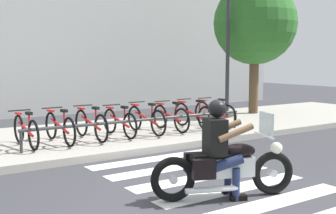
# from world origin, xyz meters

# --- Properties ---
(ground_plane) EXTENTS (48.00, 48.00, 0.00)m
(ground_plane) POSITION_xyz_m (0.00, 0.00, 0.00)
(ground_plane) COLOR #38383D
(sidewalk) EXTENTS (24.00, 4.40, 0.15)m
(sidewalk) POSITION_xyz_m (0.00, 5.04, 0.07)
(sidewalk) COLOR #A8A399
(sidewalk) RESTS_ON ground
(crosswalk_stripe_1) EXTENTS (2.80, 0.40, 0.01)m
(crosswalk_stripe_1) POSITION_xyz_m (0.81, -0.80, 0.00)
(crosswalk_stripe_1) COLOR white
(crosswalk_stripe_1) RESTS_ON ground
(crosswalk_stripe_2) EXTENTS (2.80, 0.40, 0.01)m
(crosswalk_stripe_2) POSITION_xyz_m (0.81, 0.00, 0.00)
(crosswalk_stripe_2) COLOR white
(crosswalk_stripe_2) RESTS_ON ground
(crosswalk_stripe_3) EXTENTS (2.80, 0.40, 0.01)m
(crosswalk_stripe_3) POSITION_xyz_m (0.81, 0.80, 0.00)
(crosswalk_stripe_3) COLOR white
(crosswalk_stripe_3) RESTS_ON ground
(crosswalk_stripe_4) EXTENTS (2.80, 0.40, 0.01)m
(crosswalk_stripe_4) POSITION_xyz_m (0.81, 1.60, 0.00)
(crosswalk_stripe_4) COLOR white
(crosswalk_stripe_4) RESTS_ON ground
(crosswalk_stripe_5) EXTENTS (2.80, 0.40, 0.01)m
(crosswalk_stripe_5) POSITION_xyz_m (0.81, 2.40, 0.00)
(crosswalk_stripe_5) COLOR white
(crosswalk_stripe_5) RESTS_ON ground
(motorcycle) EXTENTS (2.08, 0.96, 1.24)m
(motorcycle) POSITION_xyz_m (0.40, -0.25, 0.46)
(motorcycle) COLOR black
(motorcycle) RESTS_ON ground
(rider) EXTENTS (0.74, 0.68, 1.44)m
(rider) POSITION_xyz_m (0.33, -0.22, 0.83)
(rider) COLOR black
(rider) RESTS_ON ground
(bicycle_0) EXTENTS (0.48, 1.62, 0.77)m
(bicycle_0) POSITION_xyz_m (-1.17, 4.31, 0.50)
(bicycle_0) COLOR black
(bicycle_0) RESTS_ON sidewalk
(bicycle_1) EXTENTS (0.48, 1.71, 0.78)m
(bicycle_1) POSITION_xyz_m (-0.43, 4.31, 0.51)
(bicycle_1) COLOR black
(bicycle_1) RESTS_ON sidewalk
(bicycle_2) EXTENTS (0.48, 1.70, 0.79)m
(bicycle_2) POSITION_xyz_m (0.31, 4.31, 0.51)
(bicycle_2) COLOR black
(bicycle_2) RESTS_ON sidewalk
(bicycle_3) EXTENTS (0.48, 1.61, 0.76)m
(bicycle_3) POSITION_xyz_m (1.05, 4.31, 0.50)
(bicycle_3) COLOR black
(bicycle_3) RESTS_ON sidewalk
(bicycle_4) EXTENTS (0.48, 1.74, 0.79)m
(bicycle_4) POSITION_xyz_m (1.79, 4.31, 0.51)
(bicycle_4) COLOR black
(bicycle_4) RESTS_ON sidewalk
(bicycle_5) EXTENTS (0.48, 1.60, 0.78)m
(bicycle_5) POSITION_xyz_m (2.54, 4.31, 0.50)
(bicycle_5) COLOR black
(bicycle_5) RESTS_ON sidewalk
(bicycle_6) EXTENTS (0.48, 1.69, 0.79)m
(bicycle_6) POSITION_xyz_m (3.28, 4.31, 0.51)
(bicycle_6) COLOR black
(bicycle_6) RESTS_ON sidewalk
(bicycle_7) EXTENTS (0.48, 1.71, 0.79)m
(bicycle_7) POSITION_xyz_m (4.02, 4.31, 0.51)
(bicycle_7) COLOR black
(bicycle_7) RESTS_ON sidewalk
(bike_rack) EXTENTS (5.79, 0.07, 0.49)m
(bike_rack) POSITION_xyz_m (1.42, 3.76, 0.58)
(bike_rack) COLOR #333338
(bike_rack) RESTS_ON sidewalk
(street_lamp) EXTENTS (0.28, 0.28, 4.49)m
(street_lamp) POSITION_xyz_m (5.47, 5.44, 2.71)
(street_lamp) COLOR #2D2D33
(street_lamp) RESTS_ON ground
(tree_near_rack) EXTENTS (2.83, 2.83, 4.66)m
(tree_near_rack) POSITION_xyz_m (7.04, 5.84, 3.22)
(tree_near_rack) COLOR brown
(tree_near_rack) RESTS_ON ground
(building_backdrop) EXTENTS (24.00, 1.20, 6.82)m
(building_backdrop) POSITION_xyz_m (0.00, 10.74, 3.41)
(building_backdrop) COLOR #AEAEAE
(building_backdrop) RESTS_ON ground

